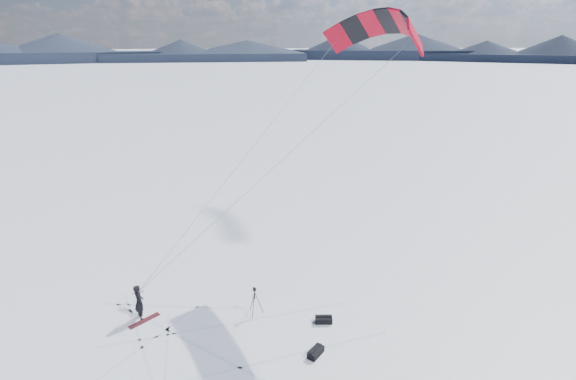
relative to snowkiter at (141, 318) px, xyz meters
name	(u,v)px	position (x,y,z in m)	size (l,w,h in m)	color
ground	(220,341)	(3.08, -2.94, 0.00)	(1800.00, 1800.00, 0.00)	white
horizon_hills	(215,271)	(3.08, -2.94, 3.46)	(704.47, 706.88, 8.56)	black
snow_tracks	(227,338)	(3.40, -2.93, 0.00)	(17.62, 10.25, 0.01)	silver
snowkiter	(141,318)	(0.00, 0.00, 0.00)	(0.64, 0.42, 1.77)	black
snowboard	(145,321)	(0.12, -0.29, 0.02)	(1.48, 0.28, 0.04)	maroon
tripod	(255,297)	(5.09, -1.68, 0.92)	(0.68, 0.72, 1.42)	black
gear_bag_a	(316,352)	(6.57, -5.31, 0.16)	(0.87, 0.73, 0.35)	black
gear_bag_b	(324,319)	(7.84, -3.50, 0.16)	(0.86, 0.64, 0.36)	black
power_kite	(379,30)	(13.01, 1.37, 12.86)	(14.36, 6.95, 12.51)	#B1051A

